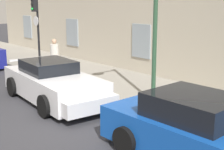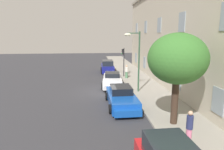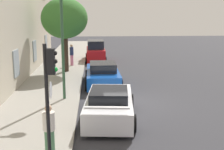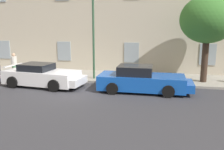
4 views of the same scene
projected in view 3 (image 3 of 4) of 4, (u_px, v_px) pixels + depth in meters
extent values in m
plane|color=#333338|center=(130.00, 103.00, 14.45)|extent=(80.00, 80.00, 0.00)
cube|color=gray|center=(42.00, 104.00, 14.16)|extent=(60.00, 3.61, 0.14)
cube|color=#8C99A3|center=(16.00, 63.00, 16.35)|extent=(1.10, 0.06, 1.50)
cube|color=#8C99A3|center=(35.00, 51.00, 21.61)|extent=(1.10, 0.06, 1.50)
cube|color=#8C99A3|center=(46.00, 43.00, 26.87)|extent=(1.10, 0.06, 1.50)
cube|color=white|center=(109.00, 106.00, 12.27)|extent=(4.58, 2.27, 0.78)
cube|color=black|center=(109.00, 95.00, 11.82)|extent=(1.90, 1.65, 0.40)
cube|color=white|center=(111.00, 95.00, 14.19)|extent=(1.48, 1.83, 0.43)
cube|color=white|center=(107.00, 108.00, 10.15)|extent=(0.31, 1.59, 0.06)
cylinder|color=black|center=(91.00, 101.00, 13.68)|extent=(0.71, 0.30, 0.69)
cylinder|color=black|center=(131.00, 101.00, 13.63)|extent=(0.71, 0.30, 0.69)
cylinder|color=black|center=(83.00, 123.00, 11.00)|extent=(0.71, 0.30, 0.69)
cylinder|color=black|center=(133.00, 123.00, 10.95)|extent=(0.71, 0.30, 0.69)
cube|color=#144CB2|center=(103.00, 76.00, 18.09)|extent=(4.70, 1.97, 0.77)
cube|color=black|center=(103.00, 67.00, 17.61)|extent=(1.89, 1.56, 0.51)
cube|color=#144CB2|center=(101.00, 71.00, 20.12)|extent=(1.42, 1.78, 0.43)
cylinder|color=black|center=(87.00, 75.00, 19.48)|extent=(0.64, 0.25, 0.64)
cylinder|color=black|center=(116.00, 74.00, 19.62)|extent=(0.64, 0.25, 0.64)
cylinder|color=black|center=(87.00, 85.00, 16.65)|extent=(0.64, 0.25, 0.64)
cylinder|color=black|center=(121.00, 85.00, 16.80)|extent=(0.64, 0.25, 0.64)
cube|color=red|center=(96.00, 54.00, 26.66)|extent=(3.75, 1.68, 1.08)
cube|color=#1E232B|center=(96.00, 44.00, 26.46)|extent=(2.26, 1.46, 0.74)
cylinder|color=black|center=(105.00, 60.00, 25.70)|extent=(0.57, 0.21, 0.57)
cylinder|color=black|center=(87.00, 60.00, 25.57)|extent=(0.57, 0.21, 0.57)
cylinder|color=black|center=(104.00, 56.00, 27.88)|extent=(0.57, 0.21, 0.57)
cylinder|color=black|center=(87.00, 56.00, 27.75)|extent=(0.57, 0.21, 0.57)
cylinder|color=#38281E|center=(66.00, 52.00, 21.25)|extent=(0.39, 0.39, 2.82)
ellipsoid|color=#38722D|center=(64.00, 18.00, 20.74)|extent=(3.29, 3.29, 2.85)
cylinder|color=black|center=(48.00, 110.00, 7.69)|extent=(0.10, 0.10, 3.50)
cube|color=black|center=(51.00, 61.00, 7.42)|extent=(0.22, 0.20, 0.66)
sphere|color=black|center=(55.00, 53.00, 7.38)|extent=(0.12, 0.12, 0.12)
sphere|color=black|center=(55.00, 61.00, 7.43)|extent=(0.12, 0.12, 0.12)
sphere|color=green|center=(56.00, 70.00, 7.47)|extent=(0.12, 0.12, 0.12)
cylinder|color=white|center=(51.00, 90.00, 7.58)|extent=(0.44, 0.02, 0.44)
cylinder|color=#2D5138|center=(63.00, 45.00, 14.22)|extent=(0.14, 0.14, 5.39)
cylinder|color=pink|center=(72.00, 60.00, 23.82)|extent=(0.35, 0.35, 0.84)
cylinder|color=navy|center=(72.00, 51.00, 23.67)|extent=(0.44, 0.44, 0.64)
sphere|color=tan|center=(71.00, 46.00, 23.57)|extent=(0.22, 0.22, 0.22)
cylinder|color=#4C7F59|center=(50.00, 141.00, 9.04)|extent=(0.40, 0.40, 0.75)
cylinder|color=silver|center=(49.00, 121.00, 8.89)|extent=(0.50, 0.50, 0.58)
sphere|color=tan|center=(48.00, 108.00, 8.81)|extent=(0.22, 0.22, 0.22)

